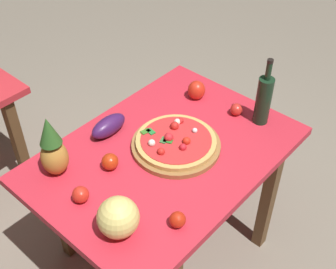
{
  "coord_description": "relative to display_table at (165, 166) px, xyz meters",
  "views": [
    {
      "loc": [
        -1.11,
        -1.01,
        2.17
      ],
      "look_at": [
        0.06,
        0.03,
        0.8
      ],
      "focal_mm": 47.45,
      "sensor_mm": 36.0,
      "label": 1
    }
  ],
  "objects": [
    {
      "name": "ground_plane",
      "position": [
        0.0,
        0.0,
        -0.65
      ],
      "size": [
        10.0,
        10.0,
        0.0
      ],
      "primitive_type": "plane",
      "color": "gray"
    },
    {
      "name": "display_table",
      "position": [
        0.0,
        0.0,
        0.0
      ],
      "size": [
        1.22,
        0.86,
        0.75
      ],
      "color": "brown",
      "rests_on": "ground_plane"
    },
    {
      "name": "pizza_board",
      "position": [
        0.06,
        -0.02,
        0.11
      ],
      "size": [
        0.42,
        0.42,
        0.02
      ],
      "primitive_type": "cylinder",
      "color": "olive",
      "rests_on": "display_table"
    },
    {
      "name": "pizza",
      "position": [
        0.06,
        -0.02,
        0.13
      ],
      "size": [
        0.38,
        0.38,
        0.06
      ],
      "color": "tan",
      "rests_on": "pizza_board"
    },
    {
      "name": "wine_bottle",
      "position": [
        0.48,
        -0.21,
        0.23
      ],
      "size": [
        0.08,
        0.08,
        0.36
      ],
      "color": "#16301D",
      "rests_on": "display_table"
    },
    {
      "name": "pineapple_left",
      "position": [
        -0.41,
        0.27,
        0.23
      ],
      "size": [
        0.12,
        0.12,
        0.3
      ],
      "color": "#BB8033",
      "rests_on": "display_table"
    },
    {
      "name": "melon",
      "position": [
        -0.45,
        -0.17,
        0.18
      ],
      "size": [
        0.16,
        0.16,
        0.16
      ],
      "primitive_type": "sphere",
      "color": "#EBD474",
      "rests_on": "display_table"
    },
    {
      "name": "bell_pepper",
      "position": [
        0.43,
        0.16,
        0.14
      ],
      "size": [
        0.09,
        0.09,
        0.1
      ],
      "primitive_type": "ellipsoid",
      "color": "red",
      "rests_on": "display_table"
    },
    {
      "name": "eggplant",
      "position": [
        -0.08,
        0.29,
        0.14
      ],
      "size": [
        0.2,
        0.09,
        0.09
      ],
      "primitive_type": "ellipsoid",
      "rotation": [
        0.0,
        0.0,
        0.01
      ],
      "color": "#3D1A51",
      "rests_on": "display_table"
    },
    {
      "name": "tomato_near_board",
      "position": [
        0.45,
        -0.09,
        0.12
      ],
      "size": [
        0.06,
        0.06,
        0.06
      ],
      "primitive_type": "sphere",
      "color": "red",
      "rests_on": "display_table"
    },
    {
      "name": "tomato_beside_pepper",
      "position": [
        -0.45,
        0.06,
        0.13
      ],
      "size": [
        0.07,
        0.07,
        0.07
      ],
      "primitive_type": "sphere",
      "color": "red",
      "rests_on": "display_table"
    },
    {
      "name": "tomato_at_corner",
      "position": [
        -0.24,
        0.11,
        0.13
      ],
      "size": [
        0.08,
        0.08,
        0.08
      ],
      "primitive_type": "sphere",
      "color": "red",
      "rests_on": "display_table"
    },
    {
      "name": "tomato_by_bottle",
      "position": [
        -0.28,
        -0.32,
        0.13
      ],
      "size": [
        0.07,
        0.07,
        0.07
      ],
      "primitive_type": "sphere",
      "color": "red",
      "rests_on": "display_table"
    }
  ]
}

